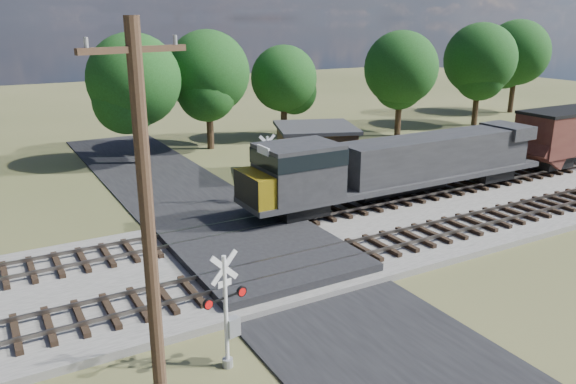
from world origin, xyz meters
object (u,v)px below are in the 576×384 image
crossing_signal_far (266,175)px  equipment_shed (315,151)px  crossing_signal_near (228,320)px  utility_pole (149,235)px

crossing_signal_far → equipment_shed: size_ratio=0.62×
crossing_signal_near → utility_pole: 4.99m
crossing_signal_near → equipment_shed: size_ratio=0.58×
utility_pole → crossing_signal_far: bearing=39.4°
crossing_signal_near → equipment_shed: (13.82, 17.03, 0.16)m
utility_pole → equipment_shed: (16.46, 18.81, -3.68)m
crossing_signal_far → equipment_shed: (5.58, 3.63, 0.06)m
utility_pole → equipment_shed: 25.27m
crossing_signal_near → crossing_signal_far: bearing=46.9°
crossing_signal_far → utility_pole: (-10.88, -15.18, 3.75)m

